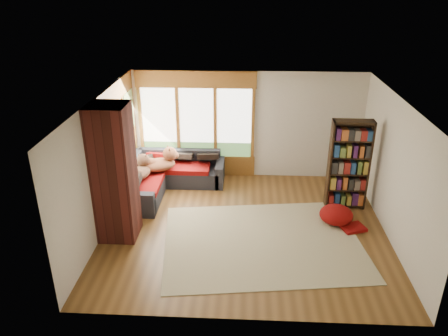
% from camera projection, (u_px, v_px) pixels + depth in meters
% --- Properties ---
extents(floor, '(5.50, 5.50, 0.00)m').
position_uv_depth(floor, '(245.00, 228.00, 8.68)').
color(floor, brown).
rests_on(floor, ground).
extents(ceiling, '(5.50, 5.50, 0.00)m').
position_uv_depth(ceiling, '(248.00, 101.00, 7.61)').
color(ceiling, white).
extents(wall_back, '(5.50, 0.04, 2.60)m').
position_uv_depth(wall_back, '(247.00, 125.00, 10.42)').
color(wall_back, silver).
rests_on(wall_back, ground).
extents(wall_front, '(5.50, 0.04, 2.60)m').
position_uv_depth(wall_front, '(245.00, 245.00, 5.87)').
color(wall_front, silver).
rests_on(wall_front, ground).
extents(wall_left, '(0.04, 5.00, 2.60)m').
position_uv_depth(wall_left, '(101.00, 166.00, 8.28)').
color(wall_left, silver).
rests_on(wall_left, ground).
extents(wall_right, '(0.04, 5.00, 2.60)m').
position_uv_depth(wall_right, '(396.00, 172.00, 8.01)').
color(wall_right, silver).
rests_on(wall_right, ground).
extents(windows_back, '(2.82, 0.10, 1.90)m').
position_uv_depth(windows_back, '(197.00, 123.00, 10.43)').
color(windows_back, '#8F5C24').
rests_on(windows_back, wall_back).
extents(windows_left, '(0.10, 2.62, 1.90)m').
position_uv_depth(windows_left, '(120.00, 141.00, 9.35)').
color(windows_left, '#8F5C24').
rests_on(windows_left, wall_left).
extents(roller_blind, '(0.03, 0.72, 0.90)m').
position_uv_depth(roller_blind, '(129.00, 111.00, 9.93)').
color(roller_blind, olive).
rests_on(roller_blind, wall_left).
extents(brick_chimney, '(0.70, 0.70, 2.60)m').
position_uv_depth(brick_chimney, '(114.00, 174.00, 7.94)').
color(brick_chimney, '#471914').
rests_on(brick_chimney, ground).
extents(sectional_sofa, '(2.20, 2.20, 0.80)m').
position_uv_depth(sectional_sofa, '(162.00, 176.00, 10.19)').
color(sectional_sofa, black).
rests_on(sectional_sofa, ground).
extents(area_rug, '(3.98, 3.24, 0.01)m').
position_uv_depth(area_rug, '(262.00, 241.00, 8.24)').
color(area_rug, beige).
rests_on(area_rug, ground).
extents(bookshelf, '(0.84, 0.28, 1.95)m').
position_uv_depth(bookshelf, '(349.00, 165.00, 9.09)').
color(bookshelf, black).
rests_on(bookshelf, ground).
extents(pouf, '(0.76, 0.76, 0.36)m').
position_uv_depth(pouf, '(336.00, 214.00, 8.79)').
color(pouf, maroon).
rests_on(pouf, area_rug).
extents(dog_tan, '(0.95, 0.79, 0.47)m').
position_uv_depth(dog_tan, '(160.00, 159.00, 9.93)').
color(dog_tan, brown).
rests_on(dog_tan, sectional_sofa).
extents(dog_brindle, '(0.60, 0.81, 0.41)m').
position_uv_depth(dog_brindle, '(140.00, 166.00, 9.60)').
color(dog_brindle, '#3C281E').
rests_on(dog_brindle, sectional_sofa).
extents(throw_pillows, '(1.98, 1.68, 0.45)m').
position_uv_depth(throw_pillows, '(164.00, 154.00, 10.12)').
color(throw_pillows, black).
rests_on(throw_pillows, sectional_sofa).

